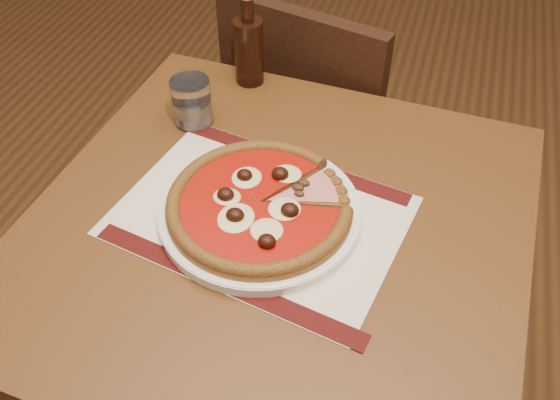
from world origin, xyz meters
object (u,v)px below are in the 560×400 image
Objects in this scene: table at (277,260)px; pizza at (260,203)px; chair_far at (317,127)px; plate at (260,211)px; bottle at (249,48)px; water_glass at (192,102)px.

table is 0.14m from pizza.
chair_far is 0.63m from plate.
table is at bearing -64.94° from bottle.
water_glass is 0.18m from bottle.
chair_far is 2.86× the size of pizza.
pizza is 0.40m from bottle.
bottle reaches higher than chair_far.
table is 0.12m from plate.
table is 9.22× the size of water_glass.
bottle reaches higher than table.
bottle is at bearing 111.41° from plate.
water_glass reaches higher than plate.
chair_far is 2.62× the size of plate.
bottle is at bearing 77.56° from chair_far.
plate is at bearing 108.19° from chair_far.
bottle is at bearing 70.02° from water_glass.
chair_far is 0.50m from water_glass.
plate reaches higher than table.
chair_far is at bearing 96.93° from table.
bottle is (-0.10, -0.21, 0.33)m from chair_far.
plate is (0.04, -0.57, 0.27)m from chair_far.
pizza is 1.53× the size of bottle.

